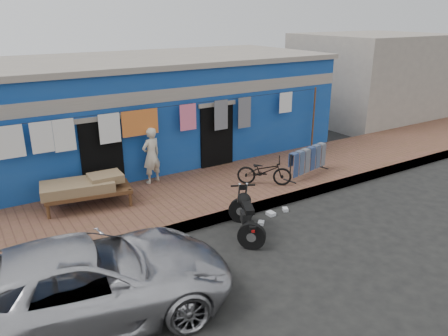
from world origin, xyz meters
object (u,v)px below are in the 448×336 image
at_px(car, 84,281).
at_px(jeans_rack, 307,161).
at_px(bicycle, 264,168).
at_px(charpoy, 88,192).
at_px(motorcycle, 246,214).
at_px(seated_person, 151,155).

xyz_separation_m(car, jeans_rack, (7.09, 2.60, -0.03)).
height_order(bicycle, charpoy, bicycle).
height_order(motorcycle, charpoy, motorcycle).
height_order(car, charpoy, car).
xyz_separation_m(bicycle, jeans_rack, (1.52, -0.04, -0.06)).
bearing_deg(jeans_rack, charpoy, 168.81).
relative_size(seated_person, motorcycle, 0.93).
bearing_deg(bicycle, car, 154.01).
bearing_deg(car, charpoy, -8.35).
distance_m(seated_person, bicycle, 3.08).
xyz_separation_m(seated_person, jeans_rack, (4.02, -1.82, -0.36)).
bearing_deg(motorcycle, bicycle, 67.98).
bearing_deg(jeans_rack, car, -159.83).
relative_size(car, jeans_rack, 2.79).
bearing_deg(motorcycle, car, -141.73).
height_order(bicycle, jeans_rack, bicycle).
height_order(car, jeans_rack, car).
height_order(seated_person, charpoy, seated_person).
xyz_separation_m(charpoy, jeans_rack, (5.96, -1.18, 0.06)).
distance_m(car, jeans_rack, 7.55).
height_order(seated_person, motorcycle, seated_person).
xyz_separation_m(car, charpoy, (1.13, 3.78, -0.08)).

